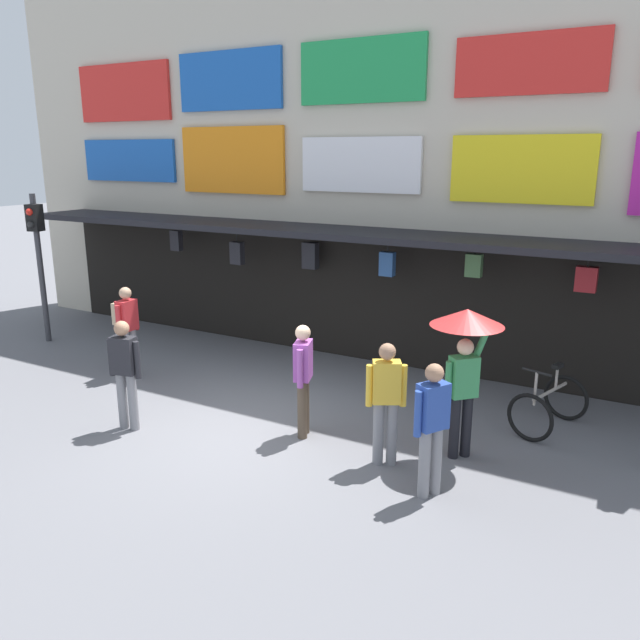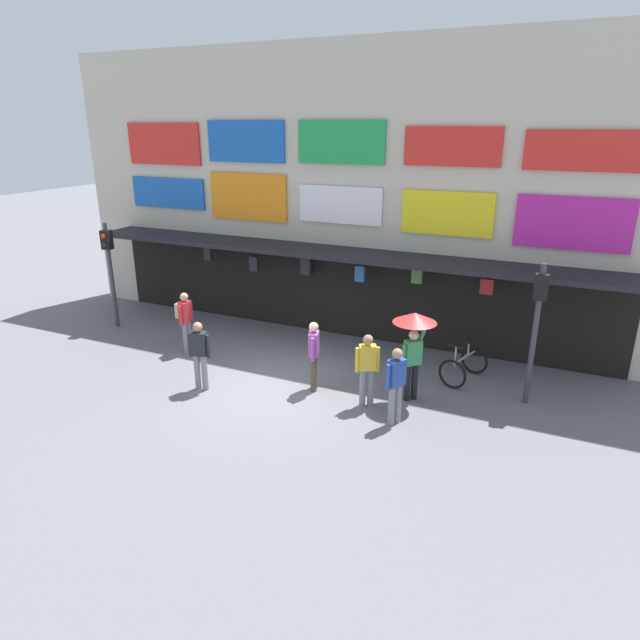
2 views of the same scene
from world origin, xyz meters
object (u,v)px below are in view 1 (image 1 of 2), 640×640
object	(u,v)px
bicycle_parked	(549,405)
pedestrian_in_yellow	(432,423)
traffic_light_near	(37,244)
pedestrian_in_red	(125,369)
pedestrian_with_umbrella	(466,342)
pedestrian_in_blue	(386,397)
pedestrian_in_green	(127,324)
pedestrian_in_purple	(303,374)

from	to	relation	value
bicycle_parked	pedestrian_in_yellow	world-z (taller)	pedestrian_in_yellow
traffic_light_near	pedestrian_in_red	world-z (taller)	traffic_light_near
bicycle_parked	pedestrian_with_umbrella	world-z (taller)	pedestrian_with_umbrella
pedestrian_in_blue	pedestrian_in_green	xyz separation A→B (m)	(-5.53, 0.88, 0.04)
pedestrian_in_blue	pedestrian_in_green	bearing A→B (deg)	170.98
pedestrian_in_green	pedestrian_in_red	bearing A→B (deg)	-44.96
traffic_light_near	pedestrian_in_blue	world-z (taller)	traffic_light_near
pedestrian_in_purple	pedestrian_in_blue	bearing A→B (deg)	-9.27
pedestrian_in_red	pedestrian_with_umbrella	world-z (taller)	pedestrian_with_umbrella
pedestrian_in_yellow	bicycle_parked	bearing A→B (deg)	70.93
traffic_light_near	pedestrian_in_purple	world-z (taller)	traffic_light_near
pedestrian_in_yellow	pedestrian_in_red	distance (m)	4.60
pedestrian_in_purple	pedestrian_with_umbrella	bearing A→B (deg)	11.80
pedestrian_in_blue	pedestrian_in_red	distance (m)	3.89
bicycle_parked	traffic_light_near	bearing A→B (deg)	-176.97
pedestrian_in_purple	pedestrian_in_green	bearing A→B (deg)	171.06
bicycle_parked	pedestrian_in_blue	distance (m)	2.81
pedestrian_in_red	pedestrian_in_green	world-z (taller)	same
bicycle_parked	pedestrian_in_red	distance (m)	6.30
pedestrian_in_yellow	pedestrian_with_umbrella	size ratio (longest dim) A/B	0.81
traffic_light_near	pedestrian_in_yellow	bearing A→B (deg)	-12.30
pedestrian_in_yellow	pedestrian_with_umbrella	bearing A→B (deg)	89.09
pedestrian_in_yellow	pedestrian_in_purple	world-z (taller)	same
bicycle_parked	pedestrian_in_green	xyz separation A→B (m)	(-7.23, -1.28, 0.59)
pedestrian_in_green	pedestrian_in_purple	bearing A→B (deg)	-8.94
pedestrian_in_yellow	pedestrian_with_umbrella	world-z (taller)	pedestrian_with_umbrella
pedestrian_with_umbrella	pedestrian_in_green	distance (m)	6.38
traffic_light_near	bicycle_parked	world-z (taller)	traffic_light_near
pedestrian_in_yellow	pedestrian_in_purple	xyz separation A→B (m)	(-2.18, 0.70, 0.00)
pedestrian_in_green	bicycle_parked	bearing A→B (deg)	10.07
pedestrian_in_red	pedestrian_in_purple	size ratio (longest dim) A/B	1.00
traffic_light_near	pedestrian_in_blue	size ratio (longest dim) A/B	1.90
bicycle_parked	pedestrian_in_blue	bearing A→B (deg)	-128.22
pedestrian_in_red	pedestrian_in_purple	xyz separation A→B (m)	(2.41, 1.08, 0.00)
bicycle_parked	pedestrian_with_umbrella	bearing A→B (deg)	-121.15
traffic_light_near	bicycle_parked	distance (m)	10.62
pedestrian_in_red	pedestrian_with_umbrella	xyz separation A→B (m)	(4.61, 1.54, 0.69)
pedestrian_in_purple	pedestrian_in_green	size ratio (longest dim) A/B	1.00
pedestrian_in_yellow	pedestrian_in_purple	bearing A→B (deg)	162.21
bicycle_parked	pedestrian_in_green	distance (m)	7.37
pedestrian_in_yellow	pedestrian_in_blue	distance (m)	0.92
traffic_light_near	pedestrian_in_yellow	size ratio (longest dim) A/B	1.90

